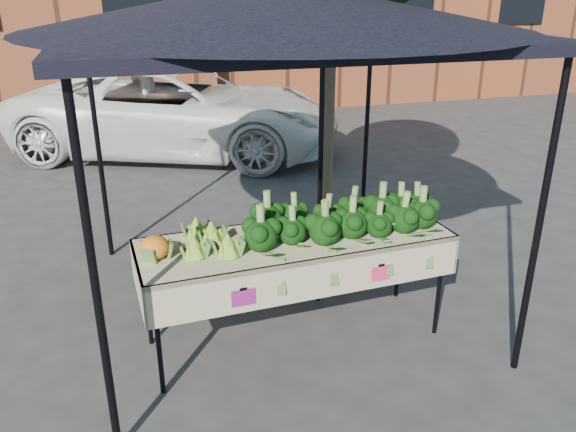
% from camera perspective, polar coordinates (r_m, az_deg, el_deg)
% --- Properties ---
extents(ground, '(90.00, 90.00, 0.00)m').
position_cam_1_polar(ground, '(4.91, -1.55, -11.42)').
color(ground, '#2D2D2F').
extents(table, '(2.44, 0.93, 0.90)m').
position_cam_1_polar(table, '(4.61, 0.72, -7.24)').
color(table, '#BFB495').
rests_on(table, ground).
extents(canopy, '(3.16, 3.16, 2.74)m').
position_cam_1_polar(canopy, '(4.80, -1.04, 5.89)').
color(canopy, black).
rests_on(canopy, ground).
extents(broccoli_heap, '(1.63, 0.60, 0.30)m').
position_cam_1_polar(broccoli_heap, '(4.50, 5.41, 0.30)').
color(broccoli_heap, black).
rests_on(broccoli_heap, table).
extents(romanesco_cluster, '(0.46, 0.60, 0.23)m').
position_cam_1_polar(romanesco_cluster, '(4.26, -7.97, -1.59)').
color(romanesco_cluster, '#8BC13D').
rests_on(romanesco_cluster, table).
extents(cauliflower_pair, '(0.23, 0.23, 0.21)m').
position_cam_1_polar(cauliflower_pair, '(4.16, -13.01, -2.77)').
color(cauliflower_pair, orange).
rests_on(cauliflower_pair, table).
extents(street_tree, '(2.09, 2.09, 4.13)m').
position_cam_1_polar(street_tree, '(5.42, 4.00, 15.22)').
color(street_tree, '#1E4C14').
rests_on(street_tree, ground).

